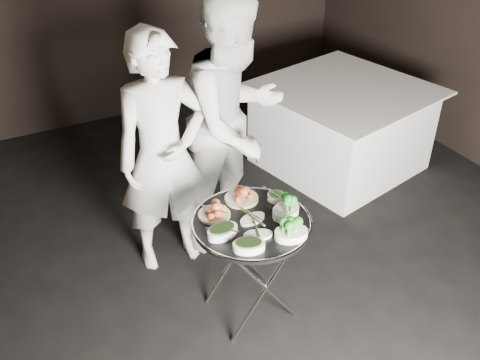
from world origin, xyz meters
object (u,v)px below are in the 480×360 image
serving_tray (252,223)px  dining_table (341,127)px  tray_stand (251,263)px  waiter_left (163,156)px  waiter_right (236,122)px

serving_tray → dining_table: dining_table is taller
serving_tray → tray_stand: bearing=90.0°
dining_table → serving_tray: bearing=-142.5°
waiter_left → dining_table: waiter_left is taller
tray_stand → waiter_right: bearing=68.8°
waiter_right → serving_tray: bearing=-129.3°
serving_tray → waiter_left: 0.82m
serving_tray → waiter_right: bearing=68.8°
serving_tray → dining_table: 2.10m
tray_stand → dining_table: size_ratio=0.52×
waiter_left → dining_table: size_ratio=1.26×
tray_stand → waiter_left: size_ratio=0.42×
serving_tray → dining_table: size_ratio=0.53×
tray_stand → waiter_right: (0.32, 0.83, 0.55)m
serving_tray → waiter_left: waiter_left is taller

